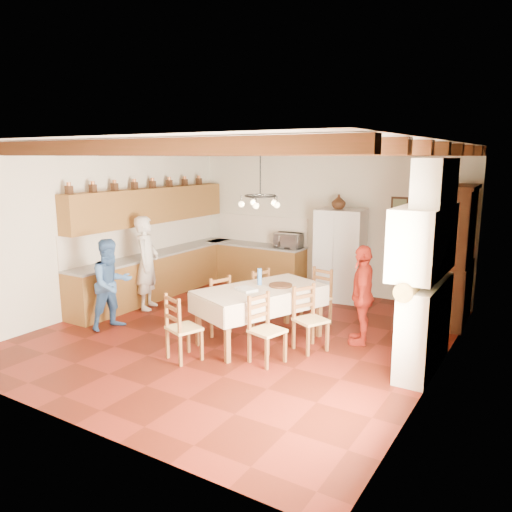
{
  "coord_description": "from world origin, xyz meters",
  "views": [
    {
      "loc": [
        4.2,
        -6.39,
        2.81
      ],
      "look_at": [
        0.1,
        0.3,
        1.25
      ],
      "focal_mm": 35.0,
      "sensor_mm": 36.0,
      "label": 1
    }
  ],
  "objects_px": {
    "chair_left_near": "(214,304)",
    "person_woman_blue": "(111,284)",
    "person_woman_red": "(362,295)",
    "refrigerator": "(340,255)",
    "chair_right_near": "(267,329)",
    "chair_end_near": "(184,327)",
    "chair_end_far": "(316,297)",
    "person_man": "(147,263)",
    "chair_right_far": "(311,319)",
    "microwave": "(288,240)",
    "chair_left_far": "(254,295)",
    "hutch": "(455,255)",
    "dining_table": "(260,293)"
  },
  "relations": [
    {
      "from": "chair_end_near",
      "to": "chair_right_far",
      "type": "bearing_deg",
      "value": -117.55
    },
    {
      "from": "chair_end_far",
      "to": "person_woman_red",
      "type": "relative_size",
      "value": 0.63
    },
    {
      "from": "chair_end_far",
      "to": "person_woman_blue",
      "type": "height_order",
      "value": "person_woman_blue"
    },
    {
      "from": "person_man",
      "to": "refrigerator",
      "type": "bearing_deg",
      "value": -73.72
    },
    {
      "from": "chair_left_near",
      "to": "person_woman_red",
      "type": "height_order",
      "value": "person_woman_red"
    },
    {
      "from": "chair_end_near",
      "to": "person_woman_blue",
      "type": "bearing_deg",
      "value": 7.78
    },
    {
      "from": "chair_left_far",
      "to": "person_man",
      "type": "bearing_deg",
      "value": -66.4
    },
    {
      "from": "chair_left_far",
      "to": "chair_end_far",
      "type": "distance_m",
      "value": 1.06
    },
    {
      "from": "refrigerator",
      "to": "chair_left_far",
      "type": "distance_m",
      "value": 2.29
    },
    {
      "from": "chair_left_far",
      "to": "person_woman_red",
      "type": "xyz_separation_m",
      "value": [
        1.91,
        0.04,
        0.28
      ]
    },
    {
      "from": "chair_right_far",
      "to": "person_man",
      "type": "height_order",
      "value": "person_man"
    },
    {
      "from": "chair_right_far",
      "to": "hutch",
      "type": "bearing_deg",
      "value": -6.04
    },
    {
      "from": "chair_end_near",
      "to": "chair_end_far",
      "type": "bearing_deg",
      "value": -91.91
    },
    {
      "from": "chair_right_near",
      "to": "chair_right_far",
      "type": "distance_m",
      "value": 0.79
    },
    {
      "from": "chair_right_far",
      "to": "chair_end_far",
      "type": "distance_m",
      "value": 1.17
    },
    {
      "from": "person_woman_blue",
      "to": "microwave",
      "type": "relative_size",
      "value": 2.67
    },
    {
      "from": "chair_right_near",
      "to": "chair_end_near",
      "type": "height_order",
      "value": "same"
    },
    {
      "from": "chair_end_far",
      "to": "person_woman_blue",
      "type": "relative_size",
      "value": 0.64
    },
    {
      "from": "chair_end_near",
      "to": "refrigerator",
      "type": "bearing_deg",
      "value": -79.48
    },
    {
      "from": "refrigerator",
      "to": "person_man",
      "type": "bearing_deg",
      "value": -145.65
    },
    {
      "from": "chair_right_near",
      "to": "person_man",
      "type": "bearing_deg",
      "value": 86.72
    },
    {
      "from": "refrigerator",
      "to": "person_woman_red",
      "type": "xyz_separation_m",
      "value": [
        1.22,
        -2.1,
        -0.14
      ]
    },
    {
      "from": "chair_left_far",
      "to": "chair_right_far",
      "type": "relative_size",
      "value": 1.0
    },
    {
      "from": "chair_right_far",
      "to": "microwave",
      "type": "height_order",
      "value": "microwave"
    },
    {
      "from": "hutch",
      "to": "chair_left_near",
      "type": "relative_size",
      "value": 2.46
    },
    {
      "from": "chair_left_far",
      "to": "chair_right_far",
      "type": "xyz_separation_m",
      "value": [
        1.38,
        -0.64,
        0.0
      ]
    },
    {
      "from": "chair_end_near",
      "to": "person_woman_blue",
      "type": "distance_m",
      "value": 1.92
    },
    {
      "from": "chair_right_near",
      "to": "chair_end_near",
      "type": "bearing_deg",
      "value": 130.75
    },
    {
      "from": "dining_table",
      "to": "chair_left_near",
      "type": "bearing_deg",
      "value": -176.24
    },
    {
      "from": "chair_right_near",
      "to": "chair_left_far",
      "type": "bearing_deg",
      "value": 52.48
    },
    {
      "from": "chair_right_far",
      "to": "microwave",
      "type": "relative_size",
      "value": 1.7
    },
    {
      "from": "chair_end_near",
      "to": "chair_end_far",
      "type": "relative_size",
      "value": 1.0
    },
    {
      "from": "dining_table",
      "to": "refrigerator",
      "type": "bearing_deg",
      "value": 87.15
    },
    {
      "from": "hutch",
      "to": "chair_left_far",
      "type": "distance_m",
      "value": 3.48
    },
    {
      "from": "chair_end_near",
      "to": "chair_right_near",
      "type": "bearing_deg",
      "value": -133.7
    },
    {
      "from": "hutch",
      "to": "person_woman_red",
      "type": "relative_size",
      "value": 1.54
    },
    {
      "from": "chair_right_near",
      "to": "chair_right_far",
      "type": "bearing_deg",
      "value": -8.85
    },
    {
      "from": "person_woman_red",
      "to": "microwave",
      "type": "distance_m",
      "value": 3.38
    },
    {
      "from": "chair_left_near",
      "to": "person_woman_blue",
      "type": "height_order",
      "value": "person_woman_blue"
    },
    {
      "from": "person_woman_red",
      "to": "refrigerator",
      "type": "bearing_deg",
      "value": -166.19
    },
    {
      "from": "chair_right_far",
      "to": "person_woman_red",
      "type": "relative_size",
      "value": 0.63
    },
    {
      "from": "hutch",
      "to": "chair_right_near",
      "type": "xyz_separation_m",
      "value": [
        -1.83,
        -3.16,
        -0.7
      ]
    },
    {
      "from": "dining_table",
      "to": "person_man",
      "type": "relative_size",
      "value": 1.24
    },
    {
      "from": "hutch",
      "to": "refrigerator",
      "type": "bearing_deg",
      "value": 168.54
    },
    {
      "from": "person_man",
      "to": "microwave",
      "type": "distance_m",
      "value": 3.09
    },
    {
      "from": "chair_right_near",
      "to": "chair_right_far",
      "type": "relative_size",
      "value": 1.0
    },
    {
      "from": "chair_right_far",
      "to": "chair_end_near",
      "type": "xyz_separation_m",
      "value": [
        -1.36,
        -1.24,
        0.0
      ]
    },
    {
      "from": "dining_table",
      "to": "chair_end_far",
      "type": "distance_m",
      "value": 1.26
    },
    {
      "from": "hutch",
      "to": "chair_right_near",
      "type": "relative_size",
      "value": 2.46
    },
    {
      "from": "hutch",
      "to": "chair_left_far",
      "type": "xyz_separation_m",
      "value": [
        -2.89,
        -1.79,
        -0.7
      ]
    }
  ]
}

